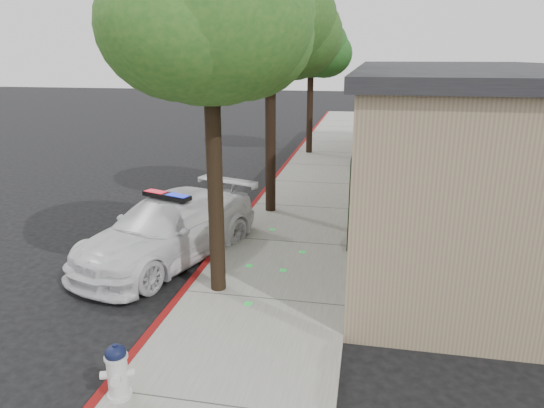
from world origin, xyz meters
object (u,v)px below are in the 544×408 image
(street_tree_near, at_px, (210,23))
(street_tree_far, at_px, (312,49))
(clapboard_building, at_px, (470,132))
(police_car, at_px, (169,229))
(fire_hydrant, at_px, (117,371))
(street_tree_mid, at_px, (271,27))

(street_tree_near, relative_size, street_tree_far, 1.06)
(clapboard_building, xyz_separation_m, street_tree_far, (-5.96, 5.68, 2.67))
(street_tree_far, bearing_deg, police_car, -97.36)
(clapboard_building, height_order, fire_hydrant, clapboard_building)
(clapboard_building, bearing_deg, fire_hydrant, -117.65)
(clapboard_building, bearing_deg, police_car, -136.53)
(clapboard_building, height_order, police_car, clapboard_building)
(clapboard_building, distance_m, street_tree_far, 8.65)
(clapboard_building, distance_m, street_tree_near, 11.01)
(street_tree_near, height_order, street_tree_mid, street_tree_mid)
(clapboard_building, relative_size, street_tree_mid, 3.09)
(street_tree_near, height_order, street_tree_far, street_tree_near)
(clapboard_building, bearing_deg, street_tree_far, 136.39)
(street_tree_mid, relative_size, street_tree_far, 1.09)
(street_tree_near, distance_m, street_tree_far, 14.45)
(police_car, distance_m, street_tree_near, 4.86)
(street_tree_near, bearing_deg, clapboard_building, 55.73)
(police_car, height_order, street_tree_near, street_tree_near)
(police_car, relative_size, fire_hydrant, 6.85)
(clapboard_building, relative_size, police_car, 3.85)
(police_car, bearing_deg, clapboard_building, 62.69)
(street_tree_far, bearing_deg, clapboard_building, -43.61)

